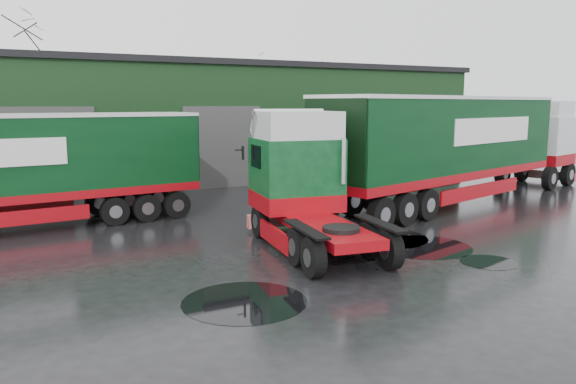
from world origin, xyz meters
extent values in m
plane|color=black|center=(0.00, 0.00, 0.00)|extent=(100.00, 100.00, 0.00)
cube|color=black|center=(2.00, 20.00, 3.00)|extent=(32.00, 12.00, 6.00)
cube|color=black|center=(2.00, 20.00, 6.15)|extent=(32.40, 12.40, 0.30)
cylinder|color=navy|center=(3.05, 2.12, 0.13)|extent=(0.31, 0.31, 0.27)
cylinder|color=black|center=(-3.66, -1.52, 0.00)|extent=(2.66, 2.66, 0.01)
cylinder|color=black|center=(2.30, 1.78, 0.00)|extent=(3.10, 3.10, 0.01)
cylinder|color=black|center=(3.22, -1.82, 0.00)|extent=(1.49, 1.49, 0.01)
cylinder|color=black|center=(2.77, 0.26, 0.00)|extent=(2.85, 2.85, 0.01)
camera|label=1|loc=(-8.17, -11.94, 4.14)|focal=35.00mm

